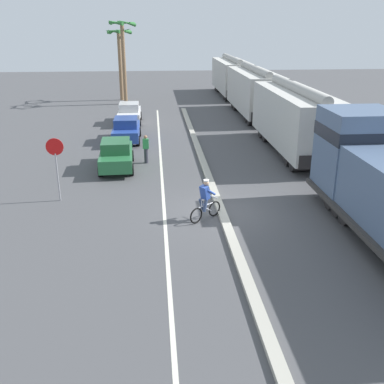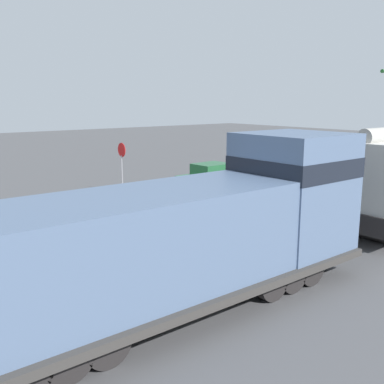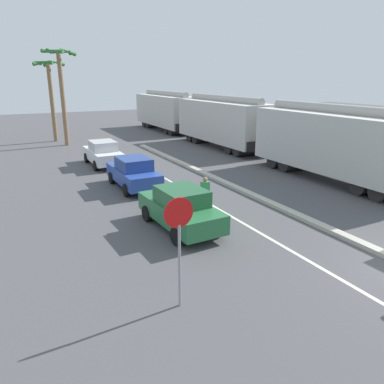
{
  "view_description": "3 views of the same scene",
  "coord_description": "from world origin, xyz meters",
  "px_view_note": "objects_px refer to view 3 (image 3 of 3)",
  "views": [
    {
      "loc": [
        -2.71,
        -17.27,
        7.54
      ],
      "look_at": [
        -1.28,
        -0.4,
        1.14
      ],
      "focal_mm": 42.0,
      "sensor_mm": 36.0,
      "label": 1
    },
    {
      "loc": [
        14.1,
        -10.0,
        5.14
      ],
      "look_at": [
        1.83,
        -0.22,
        1.91
      ],
      "focal_mm": 42.0,
      "sensor_mm": 36.0,
      "label": 2
    },
    {
      "loc": [
        -10.57,
        -5.46,
        5.55
      ],
      "look_at": [
        -3.59,
        8.0,
        0.89
      ],
      "focal_mm": 35.0,
      "sensor_mm": 36.0,
      "label": 3
    }
  ],
  "objects_px": {
    "hopper_car_lead": "(335,143)",
    "palm_tree_far": "(50,81)",
    "hopper_car_trailing": "(166,111)",
    "parked_car_blue": "(133,173)",
    "parked_car_green": "(180,208)",
    "parked_car_white": "(103,153)",
    "stop_sign": "(179,232)",
    "pedestrian_by_cars": "(205,195)",
    "palm_tree_near": "(60,75)",
    "hopper_car_middle": "(223,122)"
  },
  "relations": [
    {
      "from": "pedestrian_by_cars",
      "to": "hopper_car_trailing",
      "type": "bearing_deg",
      "value": 69.97
    },
    {
      "from": "hopper_car_middle",
      "to": "stop_sign",
      "type": "distance_m",
      "value": 22.62
    },
    {
      "from": "palm_tree_near",
      "to": "stop_sign",
      "type": "bearing_deg",
      "value": -93.59
    },
    {
      "from": "hopper_car_trailing",
      "to": "parked_car_blue",
      "type": "distance_m",
      "value": 22.2
    },
    {
      "from": "hopper_car_middle",
      "to": "parked_car_white",
      "type": "distance_m",
      "value": 10.73
    },
    {
      "from": "stop_sign",
      "to": "parked_car_blue",
      "type": "bearing_deg",
      "value": 77.07
    },
    {
      "from": "hopper_car_trailing",
      "to": "palm_tree_near",
      "type": "relative_size",
      "value": 1.35
    },
    {
      "from": "hopper_car_lead",
      "to": "palm_tree_near",
      "type": "relative_size",
      "value": 1.35
    },
    {
      "from": "parked_car_blue",
      "to": "parked_car_green",
      "type": "bearing_deg",
      "value": -92.15
    },
    {
      "from": "parked_car_blue",
      "to": "pedestrian_by_cars",
      "type": "height_order",
      "value": "same"
    },
    {
      "from": "stop_sign",
      "to": "hopper_car_middle",
      "type": "bearing_deg",
      "value": 55.44
    },
    {
      "from": "palm_tree_near",
      "to": "hopper_car_trailing",
      "type": "bearing_deg",
      "value": 22.55
    },
    {
      "from": "hopper_car_lead",
      "to": "pedestrian_by_cars",
      "type": "xyz_separation_m",
      "value": [
        -9.02,
        -1.53,
        -1.23
      ]
    },
    {
      "from": "hopper_car_trailing",
      "to": "pedestrian_by_cars",
      "type": "height_order",
      "value": "hopper_car_trailing"
    },
    {
      "from": "hopper_car_middle",
      "to": "pedestrian_by_cars",
      "type": "distance_m",
      "value": 15.98
    },
    {
      "from": "hopper_car_lead",
      "to": "palm_tree_near",
      "type": "distance_m",
      "value": 21.98
    },
    {
      "from": "parked_car_green",
      "to": "palm_tree_far",
      "type": "height_order",
      "value": "palm_tree_far"
    },
    {
      "from": "parked_car_blue",
      "to": "hopper_car_trailing",
      "type": "bearing_deg",
      "value": 62.05
    },
    {
      "from": "hopper_car_middle",
      "to": "parked_car_green",
      "type": "relative_size",
      "value": 2.49
    },
    {
      "from": "hopper_car_middle",
      "to": "parked_car_blue",
      "type": "relative_size",
      "value": 2.52
    },
    {
      "from": "palm_tree_far",
      "to": "parked_car_white",
      "type": "bearing_deg",
      "value": -83.65
    },
    {
      "from": "palm_tree_far",
      "to": "palm_tree_near",
      "type": "bearing_deg",
      "value": -78.84
    },
    {
      "from": "hopper_car_lead",
      "to": "parked_car_white",
      "type": "bearing_deg",
      "value": 137.65
    },
    {
      "from": "hopper_car_lead",
      "to": "pedestrian_by_cars",
      "type": "distance_m",
      "value": 9.23
    },
    {
      "from": "hopper_car_lead",
      "to": "palm_tree_far",
      "type": "relative_size",
      "value": 1.49
    },
    {
      "from": "parked_car_green",
      "to": "hopper_car_middle",
      "type": "bearing_deg",
      "value": 52.95
    },
    {
      "from": "parked_car_green",
      "to": "pedestrian_by_cars",
      "type": "xyz_separation_m",
      "value": [
        1.6,
        0.93,
        0.03
      ]
    },
    {
      "from": "parked_car_green",
      "to": "palm_tree_far",
      "type": "distance_m",
      "value": 24.03
    },
    {
      "from": "hopper_car_middle",
      "to": "palm_tree_near",
      "type": "xyz_separation_m",
      "value": [
        -11.23,
        6.94,
        3.67
      ]
    },
    {
      "from": "hopper_car_trailing",
      "to": "hopper_car_lead",
      "type": "bearing_deg",
      "value": -90.0
    },
    {
      "from": "hopper_car_trailing",
      "to": "pedestrian_by_cars",
      "type": "xyz_separation_m",
      "value": [
        -9.02,
        -24.73,
        -1.23
      ]
    },
    {
      "from": "hopper_car_middle",
      "to": "parked_car_blue",
      "type": "xyz_separation_m",
      "value": [
        -10.39,
        -7.98,
        -1.26
      ]
    },
    {
      "from": "hopper_car_trailing",
      "to": "parked_car_white",
      "type": "height_order",
      "value": "hopper_car_trailing"
    },
    {
      "from": "parked_car_white",
      "to": "pedestrian_by_cars",
      "type": "xyz_separation_m",
      "value": [
        1.43,
        -11.05,
        0.03
      ]
    },
    {
      "from": "hopper_car_middle",
      "to": "stop_sign",
      "type": "xyz_separation_m",
      "value": [
        -12.83,
        -18.63,
        -0.05
      ]
    },
    {
      "from": "stop_sign",
      "to": "pedestrian_by_cars",
      "type": "relative_size",
      "value": 1.78
    },
    {
      "from": "hopper_car_trailing",
      "to": "stop_sign",
      "type": "bearing_deg",
      "value": -113.0
    },
    {
      "from": "parked_car_blue",
      "to": "parked_car_white",
      "type": "height_order",
      "value": "same"
    },
    {
      "from": "hopper_car_trailing",
      "to": "stop_sign",
      "type": "relative_size",
      "value": 3.68
    },
    {
      "from": "hopper_car_trailing",
      "to": "parked_car_blue",
      "type": "height_order",
      "value": "hopper_car_trailing"
    },
    {
      "from": "parked_car_green",
      "to": "palm_tree_near",
      "type": "relative_size",
      "value": 0.54
    },
    {
      "from": "parked_car_white",
      "to": "stop_sign",
      "type": "distance_m",
      "value": 16.77
    },
    {
      "from": "hopper_car_middle",
      "to": "parked_car_white",
      "type": "relative_size",
      "value": 2.52
    },
    {
      "from": "palm_tree_near",
      "to": "pedestrian_by_cars",
      "type": "height_order",
      "value": "palm_tree_near"
    },
    {
      "from": "parked_car_white",
      "to": "pedestrian_by_cars",
      "type": "distance_m",
      "value": 11.15
    },
    {
      "from": "hopper_car_trailing",
      "to": "palm_tree_far",
      "type": "relative_size",
      "value": 1.49
    },
    {
      "from": "stop_sign",
      "to": "palm_tree_near",
      "type": "relative_size",
      "value": 0.37
    },
    {
      "from": "hopper_car_lead",
      "to": "palm_tree_far",
      "type": "distance_m",
      "value": 24.37
    },
    {
      "from": "stop_sign",
      "to": "palm_tree_far",
      "type": "height_order",
      "value": "palm_tree_far"
    },
    {
      "from": "hopper_car_lead",
      "to": "palm_tree_far",
      "type": "xyz_separation_m",
      "value": [
        -11.74,
        21.12,
        3.19
      ]
    }
  ]
}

